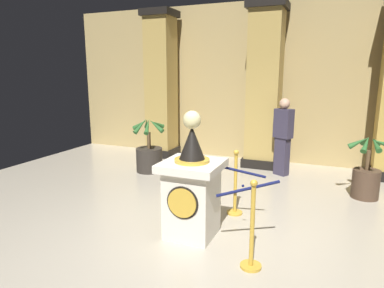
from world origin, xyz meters
name	(u,v)px	position (x,y,z in m)	size (l,w,h in m)	color
ground_plane	(202,239)	(0.00, 0.00, 0.00)	(10.62, 10.62, 0.00)	#B2A893
back_wall	(269,83)	(0.00, 4.51, 1.88)	(10.62, 0.16, 3.77)	tan
pedestal_clock	(192,189)	(-0.17, 0.08, 0.64)	(0.75, 0.75, 1.66)	silver
stanchion_near	(252,238)	(0.74, -0.39, 0.36)	(0.24, 0.24, 1.02)	gold
stanchion_far	(235,192)	(0.17, 0.97, 0.35)	(0.24, 0.24, 1.01)	gold
velvet_rope	(243,179)	(0.45, 0.29, 0.79)	(0.99, 1.00, 0.22)	#141947
column_left	(161,86)	(-2.61, 3.93, 1.79)	(0.76, 0.76, 3.61)	black
column_centre_rear	(265,88)	(0.00, 3.93, 1.79)	(0.84, 0.84, 3.61)	black
potted_palm_left	(149,155)	(-2.18, 2.49, 0.36)	(0.82, 0.76, 1.21)	#2D2823
potted_palm_right	(366,177)	(2.07, 2.49, 0.38)	(0.71, 0.68, 1.13)	#4C3828
bystander_guest	(283,135)	(0.54, 3.33, 0.85)	(0.42, 0.37, 1.62)	#383347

